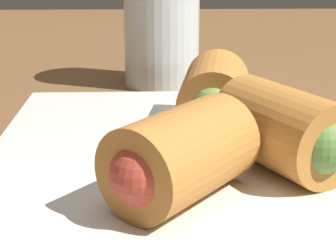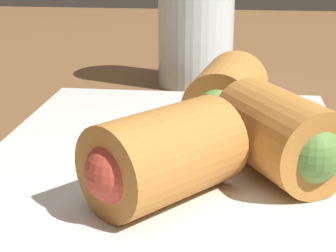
# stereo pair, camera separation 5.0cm
# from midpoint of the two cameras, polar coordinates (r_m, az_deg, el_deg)

# --- Properties ---
(table_surface) EXTENTS (1.80, 1.40, 0.02)m
(table_surface) POSITION_cam_midpoint_polar(r_m,az_deg,el_deg) (0.35, -0.86, -8.66)
(table_surface) COLOR brown
(table_surface) RESTS_ON ground
(serving_plate) EXTENTS (0.31, 0.24, 0.01)m
(serving_plate) POSITION_cam_midpoint_polar(r_m,az_deg,el_deg) (0.37, -3.88, -4.15)
(serving_plate) COLOR silver
(serving_plate) RESTS_ON table_surface
(roll_front_left) EXTENTS (0.09, 0.06, 0.05)m
(roll_front_left) POSITION_cam_midpoint_polar(r_m,az_deg,el_deg) (0.41, 1.34, 3.14)
(roll_front_left) COLOR #B77533
(roll_front_left) RESTS_ON serving_plate
(roll_front_right) EXTENTS (0.09, 0.09, 0.05)m
(roll_front_right) POSITION_cam_midpoint_polar(r_m,az_deg,el_deg) (0.30, -4.02, -3.34)
(roll_front_right) COLOR #B77533
(roll_front_right) RESTS_ON serving_plate
(roll_back_left) EXTENTS (0.09, 0.08, 0.05)m
(roll_back_left) POSITION_cam_midpoint_polar(r_m,az_deg,el_deg) (0.34, 8.00, -0.61)
(roll_back_left) COLOR #B77533
(roll_back_left) RESTS_ON serving_plate
(drinking_glass) EXTENTS (0.08, 0.08, 0.13)m
(drinking_glass) POSITION_cam_midpoint_polar(r_m,az_deg,el_deg) (0.59, -3.13, 10.54)
(drinking_glass) COLOR silver
(drinking_glass) RESTS_ON table_surface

